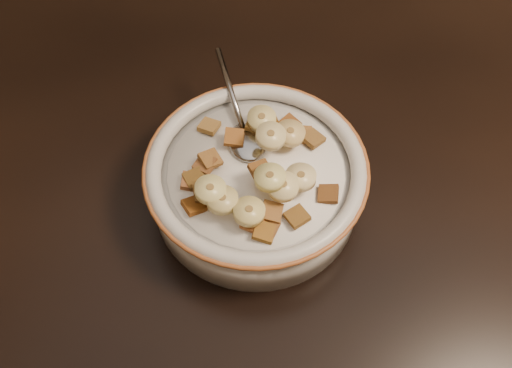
# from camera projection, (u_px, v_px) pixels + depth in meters

# --- Properties ---
(table) EXTENTS (1.42, 0.93, 0.04)m
(table) POSITION_uv_depth(u_px,v_px,m) (354.00, 192.00, 0.67)
(table) COLOR black
(table) RESTS_ON floor
(cereal_bowl) EXTENTS (0.22, 0.22, 0.05)m
(cereal_bowl) POSITION_uv_depth(u_px,v_px,m) (256.00, 186.00, 0.62)
(cereal_bowl) COLOR beige
(cereal_bowl) RESTS_ON table
(milk) EXTENTS (0.19, 0.19, 0.00)m
(milk) POSITION_uv_depth(u_px,v_px,m) (256.00, 171.00, 0.60)
(milk) COLOR white
(milk) RESTS_ON cereal_bowl
(spoon) EXTENTS (0.06, 0.07, 0.01)m
(spoon) POSITION_uv_depth(u_px,v_px,m) (247.00, 143.00, 0.61)
(spoon) COLOR gray
(spoon) RESTS_ON cereal_bowl
(cereal_square_0) EXTENTS (0.03, 0.03, 0.01)m
(cereal_square_0) POSITION_uv_depth(u_px,v_px,m) (195.00, 179.00, 0.58)
(cereal_square_0) COLOR brown
(cereal_square_0) RESTS_ON milk
(cereal_square_1) EXTENTS (0.02, 0.02, 0.01)m
(cereal_square_1) POSITION_uv_depth(u_px,v_px,m) (234.00, 137.00, 0.60)
(cereal_square_1) COLOR brown
(cereal_square_1) RESTS_ON milk
(cereal_square_2) EXTENTS (0.03, 0.03, 0.01)m
(cereal_square_2) POSITION_uv_depth(u_px,v_px,m) (203.00, 192.00, 0.57)
(cereal_square_2) COLOR brown
(cereal_square_2) RESTS_ON milk
(cereal_square_3) EXTENTS (0.03, 0.03, 0.01)m
(cereal_square_3) POSITION_uv_depth(u_px,v_px,m) (261.00, 170.00, 0.57)
(cereal_square_3) COLOR brown
(cereal_square_3) RESTS_ON milk
(cereal_square_4) EXTENTS (0.02, 0.03, 0.01)m
(cereal_square_4) POSITION_uv_depth(u_px,v_px,m) (209.00, 126.00, 0.62)
(cereal_square_4) COLOR olive
(cereal_square_4) RESTS_ON milk
(cereal_square_5) EXTENTS (0.02, 0.02, 0.01)m
(cereal_square_5) POSITION_uv_depth(u_px,v_px,m) (303.00, 135.00, 0.62)
(cereal_square_5) COLOR brown
(cereal_square_5) RESTS_ON milk
(cereal_square_6) EXTENTS (0.02, 0.02, 0.01)m
(cereal_square_6) POSITION_uv_depth(u_px,v_px,m) (264.00, 232.00, 0.55)
(cereal_square_6) COLOR #8A5F1B
(cereal_square_6) RESTS_ON milk
(cereal_square_7) EXTENTS (0.02, 0.02, 0.01)m
(cereal_square_7) POSITION_uv_depth(u_px,v_px,m) (328.00, 194.00, 0.57)
(cereal_square_7) COLOR brown
(cereal_square_7) RESTS_ON milk
(cereal_square_8) EXTENTS (0.02, 0.02, 0.01)m
(cereal_square_8) POSITION_uv_depth(u_px,v_px,m) (256.00, 124.00, 0.61)
(cereal_square_8) COLOR brown
(cereal_square_8) RESTS_ON milk
(cereal_square_9) EXTENTS (0.03, 0.03, 0.01)m
(cereal_square_9) POSITION_uv_depth(u_px,v_px,m) (270.00, 124.00, 0.62)
(cereal_square_9) COLOR brown
(cereal_square_9) RESTS_ON milk
(cereal_square_10) EXTENTS (0.03, 0.03, 0.01)m
(cereal_square_10) POSITION_uv_depth(u_px,v_px,m) (253.00, 222.00, 0.55)
(cereal_square_10) COLOR #9C5A2C
(cereal_square_10) RESTS_ON milk
(cereal_square_11) EXTENTS (0.02, 0.02, 0.01)m
(cereal_square_11) POSITION_uv_depth(u_px,v_px,m) (272.00, 212.00, 0.56)
(cereal_square_11) COLOR brown
(cereal_square_11) RESTS_ON milk
(cereal_square_12) EXTENTS (0.02, 0.02, 0.01)m
(cereal_square_12) POSITION_uv_depth(u_px,v_px,m) (191.00, 182.00, 0.58)
(cereal_square_12) COLOR brown
(cereal_square_12) RESTS_ON milk
(cereal_square_13) EXTENTS (0.03, 0.03, 0.01)m
(cereal_square_13) POSITION_uv_depth(u_px,v_px,m) (289.00, 125.00, 0.62)
(cereal_square_13) COLOR brown
(cereal_square_13) RESTS_ON milk
(cereal_square_14) EXTENTS (0.03, 0.03, 0.01)m
(cereal_square_14) POSITION_uv_depth(u_px,v_px,m) (313.00, 139.00, 0.61)
(cereal_square_14) COLOR brown
(cereal_square_14) RESTS_ON milk
(cereal_square_15) EXTENTS (0.03, 0.03, 0.01)m
(cereal_square_15) POSITION_uv_depth(u_px,v_px,m) (268.00, 227.00, 0.55)
(cereal_square_15) COLOR brown
(cereal_square_15) RESTS_ON milk
(cereal_square_16) EXTENTS (0.03, 0.03, 0.01)m
(cereal_square_16) POSITION_uv_depth(u_px,v_px,m) (205.00, 164.00, 0.59)
(cereal_square_16) COLOR brown
(cereal_square_16) RESTS_ON milk
(cereal_square_17) EXTENTS (0.03, 0.03, 0.01)m
(cereal_square_17) POSITION_uv_depth(u_px,v_px,m) (194.00, 206.00, 0.57)
(cereal_square_17) COLOR brown
(cereal_square_17) RESTS_ON milk
(cereal_square_18) EXTENTS (0.03, 0.03, 0.01)m
(cereal_square_18) POSITION_uv_depth(u_px,v_px,m) (297.00, 216.00, 0.56)
(cereal_square_18) COLOR brown
(cereal_square_18) RESTS_ON milk
(cereal_square_19) EXTENTS (0.03, 0.03, 0.01)m
(cereal_square_19) POSITION_uv_depth(u_px,v_px,m) (210.00, 159.00, 0.59)
(cereal_square_19) COLOR olive
(cereal_square_19) RESTS_ON milk
(banana_slice_0) EXTENTS (0.04, 0.04, 0.01)m
(banana_slice_0) POSITION_uv_depth(u_px,v_px,m) (301.00, 177.00, 0.57)
(banana_slice_0) COLOR #FFE3A8
(banana_slice_0) RESTS_ON milk
(banana_slice_1) EXTENTS (0.04, 0.04, 0.01)m
(banana_slice_1) POSITION_uv_depth(u_px,v_px,m) (283.00, 187.00, 0.55)
(banana_slice_1) COLOR beige
(banana_slice_1) RESTS_ON milk
(banana_slice_2) EXTENTS (0.04, 0.04, 0.01)m
(banana_slice_2) POSITION_uv_depth(u_px,v_px,m) (270.00, 177.00, 0.55)
(banana_slice_2) COLOR #F7EB89
(banana_slice_2) RESTS_ON milk
(banana_slice_3) EXTENTS (0.03, 0.03, 0.01)m
(banana_slice_3) POSITION_uv_depth(u_px,v_px,m) (262.00, 119.00, 0.61)
(banana_slice_3) COLOR #E9DB7B
(banana_slice_3) RESTS_ON milk
(banana_slice_4) EXTENTS (0.04, 0.04, 0.01)m
(banana_slice_4) POSITION_uv_depth(u_px,v_px,m) (222.00, 200.00, 0.55)
(banana_slice_4) COLOR #D5BC83
(banana_slice_4) RESTS_ON milk
(banana_slice_5) EXTENTS (0.03, 0.03, 0.01)m
(banana_slice_5) POSITION_uv_depth(u_px,v_px,m) (210.00, 190.00, 0.55)
(banana_slice_5) COLOR #F9EFA0
(banana_slice_5) RESTS_ON milk
(banana_slice_6) EXTENTS (0.04, 0.04, 0.01)m
(banana_slice_6) POSITION_uv_depth(u_px,v_px,m) (290.00, 133.00, 0.60)
(banana_slice_6) COLOR tan
(banana_slice_6) RESTS_ON milk
(banana_slice_7) EXTENTS (0.04, 0.04, 0.01)m
(banana_slice_7) POSITION_uv_depth(u_px,v_px,m) (249.00, 211.00, 0.54)
(banana_slice_7) COLOR tan
(banana_slice_7) RESTS_ON milk
(banana_slice_8) EXTENTS (0.04, 0.04, 0.01)m
(banana_slice_8) POSITION_uv_depth(u_px,v_px,m) (271.00, 136.00, 0.58)
(banana_slice_8) COLOR #FEE5A7
(banana_slice_8) RESTS_ON milk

